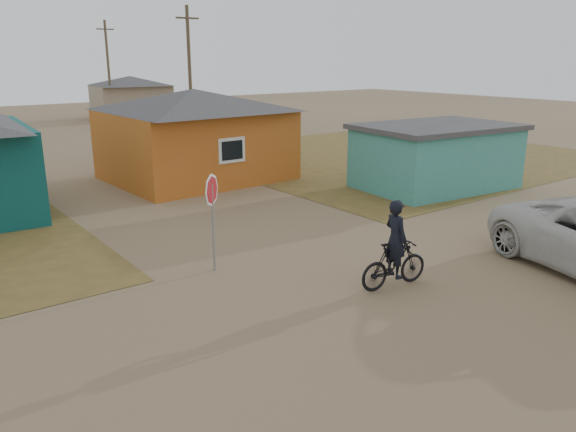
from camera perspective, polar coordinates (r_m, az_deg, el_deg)
The scene contains 9 objects.
ground at distance 13.15m, azimuth 10.45°, elevation -7.84°, with size 120.00×120.00×0.00m, color #7B6447.
grass_ne at distance 31.60m, azimuth 10.53°, elevation 6.13°, with size 20.00×18.00×0.00m, color brown.
house_yellow at distance 25.06m, azimuth -9.40°, elevation 8.30°, with size 7.72×6.76×3.90m.
shed_turquoise at distance 23.85m, azimuth 14.78°, elevation 5.92°, with size 6.71×4.93×2.60m.
house_beige_east at distance 51.76m, azimuth -15.66°, elevation 11.61°, with size 6.95×6.05×3.60m.
utility_pole_near at distance 33.81m, azimuth -9.93°, elevation 13.83°, with size 1.40×0.20×8.00m.
utility_pole_far at distance 48.91m, azimuth -17.76°, elevation 13.91°, with size 1.40×0.20×8.00m.
stop_sign at distance 13.87m, azimuth -7.72°, elevation 1.60°, with size 0.79×0.28×2.50m.
cyclist at distance 13.30m, azimuth 10.79°, elevation -4.00°, with size 1.92×0.77×2.11m.
Camera 1 is at (-8.99, -8.03, 5.24)m, focal length 35.00 mm.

